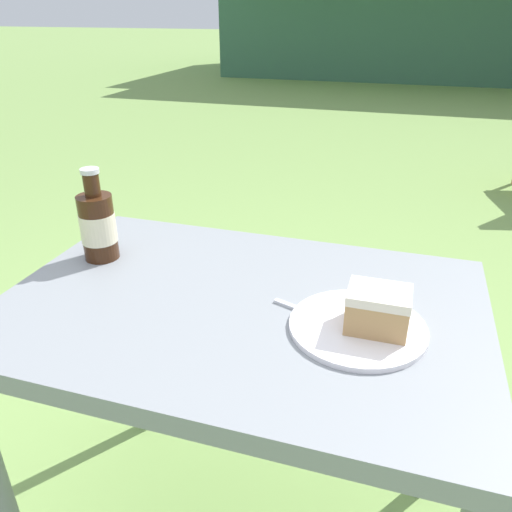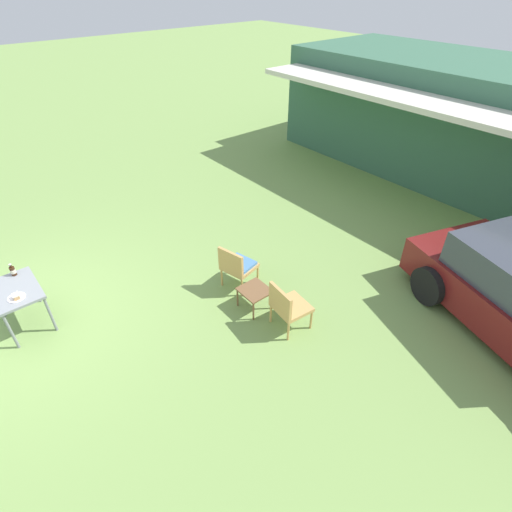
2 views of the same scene
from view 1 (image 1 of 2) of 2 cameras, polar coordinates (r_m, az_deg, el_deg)
name	(u,v)px [view 1 (image 1 of 2)]	position (r m, az deg, el deg)	size (l,w,h in m)	color
patio_table	(241,333)	(1.01, -1.69, -8.81)	(0.93, 0.63, 0.72)	gray
cake_on_plate	(368,318)	(0.90, 12.67, -6.91)	(0.24, 0.24, 0.08)	white
cola_bottle_near	(98,225)	(1.16, -17.62, 3.40)	(0.08, 0.08, 0.21)	#381E0F
fork	(318,316)	(0.93, 7.12, -6.87)	(0.18, 0.07, 0.01)	silver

